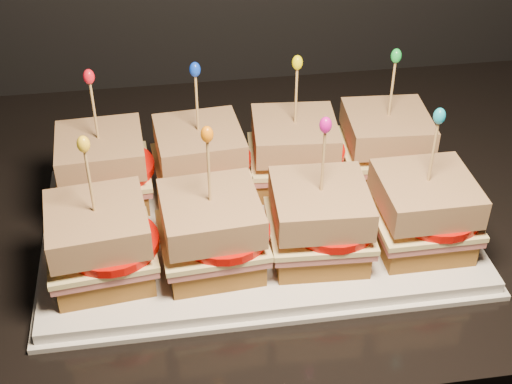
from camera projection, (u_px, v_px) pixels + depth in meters
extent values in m
cube|color=black|center=(58.00, 223.00, 0.85)|extent=(2.56, 0.63, 0.04)
cube|color=white|center=(256.00, 225.00, 0.81)|extent=(0.46, 0.29, 0.02)
cube|color=white|center=(256.00, 229.00, 0.81)|extent=(0.48, 0.30, 0.01)
cube|color=#573715|center=(106.00, 188.00, 0.83)|extent=(0.10, 0.10, 0.03)
cube|color=#C05F5E|center=(104.00, 176.00, 0.82)|extent=(0.11, 0.10, 0.01)
cube|color=#F9EA9C|center=(103.00, 171.00, 0.81)|extent=(0.11, 0.11, 0.01)
cylinder|color=red|center=(113.00, 168.00, 0.81)|extent=(0.09, 0.09, 0.01)
cube|color=#672D0D|center=(100.00, 150.00, 0.80)|extent=(0.10, 0.10, 0.03)
cylinder|color=tan|center=(95.00, 114.00, 0.77)|extent=(0.00, 0.00, 0.09)
ellipsoid|color=red|center=(89.00, 77.00, 0.74)|extent=(0.01, 0.01, 0.02)
cube|color=#573715|center=(201.00, 180.00, 0.84)|extent=(0.10, 0.10, 0.03)
cube|color=#C05F5E|center=(200.00, 168.00, 0.83)|extent=(0.11, 0.11, 0.01)
cube|color=#F9EA9C|center=(200.00, 163.00, 0.83)|extent=(0.11, 0.11, 0.01)
cylinder|color=red|center=(211.00, 159.00, 0.82)|extent=(0.09, 0.09, 0.01)
cube|color=#672D0D|center=(199.00, 142.00, 0.81)|extent=(0.10, 0.10, 0.03)
cylinder|color=tan|center=(197.00, 107.00, 0.78)|extent=(0.00, 0.00, 0.09)
ellipsoid|color=blue|center=(195.00, 69.00, 0.76)|extent=(0.01, 0.01, 0.02)
cube|color=#573715|center=(293.00, 172.00, 0.86)|extent=(0.10, 0.10, 0.03)
cube|color=#C05F5E|center=(294.00, 160.00, 0.85)|extent=(0.11, 0.11, 0.01)
cube|color=#F9EA9C|center=(294.00, 155.00, 0.84)|extent=(0.11, 0.11, 0.01)
cylinder|color=red|center=(305.00, 152.00, 0.83)|extent=(0.09, 0.09, 0.01)
cube|color=#672D0D|center=(295.00, 135.00, 0.82)|extent=(0.10, 0.10, 0.03)
cylinder|color=tan|center=(296.00, 99.00, 0.80)|extent=(0.00, 0.00, 0.09)
ellipsoid|color=#F4EE01|center=(297.00, 63.00, 0.77)|extent=(0.01, 0.01, 0.02)
cube|color=#573715|center=(383.00, 164.00, 0.87)|extent=(0.10, 0.10, 0.03)
cube|color=#C05F5E|center=(384.00, 152.00, 0.86)|extent=(0.11, 0.11, 0.01)
cube|color=#F9EA9C|center=(385.00, 147.00, 0.85)|extent=(0.11, 0.11, 0.01)
cylinder|color=red|center=(397.00, 144.00, 0.85)|extent=(0.09, 0.09, 0.01)
cube|color=#672D0D|center=(387.00, 127.00, 0.84)|extent=(0.10, 0.10, 0.03)
cylinder|color=tan|center=(392.00, 92.00, 0.81)|extent=(0.00, 0.00, 0.09)
ellipsoid|color=green|center=(396.00, 56.00, 0.78)|extent=(0.01, 0.01, 0.02)
cube|color=#573715|center=(104.00, 264.00, 0.72)|extent=(0.10, 0.10, 0.03)
cube|color=#C05F5E|center=(101.00, 251.00, 0.71)|extent=(0.11, 0.11, 0.01)
cube|color=#F9EA9C|center=(101.00, 246.00, 0.71)|extent=(0.11, 0.11, 0.01)
cylinder|color=red|center=(112.00, 243.00, 0.70)|extent=(0.09, 0.09, 0.01)
cube|color=#672D0D|center=(97.00, 224.00, 0.69)|extent=(0.11, 0.11, 0.03)
cylinder|color=tan|center=(90.00, 185.00, 0.66)|extent=(0.00, 0.00, 0.09)
ellipsoid|color=yellow|center=(83.00, 144.00, 0.64)|extent=(0.01, 0.01, 0.02)
cube|color=#573715|center=(213.00, 253.00, 0.74)|extent=(0.10, 0.10, 0.03)
cube|color=#C05F5E|center=(212.00, 241.00, 0.73)|extent=(0.11, 0.11, 0.01)
cube|color=#F9EA9C|center=(212.00, 235.00, 0.72)|extent=(0.11, 0.11, 0.01)
cylinder|color=red|center=(224.00, 232.00, 0.71)|extent=(0.09, 0.09, 0.01)
cube|color=#672D0D|center=(211.00, 213.00, 0.70)|extent=(0.10, 0.10, 0.03)
cylinder|color=tan|center=(209.00, 175.00, 0.68)|extent=(0.00, 0.00, 0.09)
ellipsoid|color=orange|center=(207.00, 134.00, 0.65)|extent=(0.01, 0.01, 0.02)
cube|color=#573715|center=(318.00, 243.00, 0.75)|extent=(0.10, 0.10, 0.03)
cube|color=#C05F5E|center=(319.00, 230.00, 0.74)|extent=(0.11, 0.10, 0.01)
cube|color=#F9EA9C|center=(319.00, 225.00, 0.73)|extent=(0.11, 0.11, 0.01)
cylinder|color=red|center=(332.00, 222.00, 0.73)|extent=(0.09, 0.09, 0.01)
cube|color=#672D0D|center=(320.00, 203.00, 0.72)|extent=(0.10, 0.10, 0.03)
cylinder|color=tan|center=(323.00, 165.00, 0.69)|extent=(0.00, 0.00, 0.09)
ellipsoid|color=#C40F96|center=(326.00, 125.00, 0.66)|extent=(0.01, 0.01, 0.02)
cube|color=#573715|center=(419.00, 233.00, 0.76)|extent=(0.09, 0.09, 0.03)
cube|color=#C05F5E|center=(421.00, 220.00, 0.75)|extent=(0.10, 0.10, 0.01)
cube|color=#F9EA9C|center=(422.00, 215.00, 0.75)|extent=(0.11, 0.10, 0.01)
cylinder|color=red|center=(436.00, 212.00, 0.74)|extent=(0.09, 0.09, 0.01)
cube|color=#672D0D|center=(426.00, 193.00, 0.73)|extent=(0.10, 0.10, 0.03)
cylinder|color=tan|center=(433.00, 156.00, 0.70)|extent=(0.00, 0.00, 0.09)
ellipsoid|color=#1495B9|center=(439.00, 116.00, 0.68)|extent=(0.01, 0.01, 0.02)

